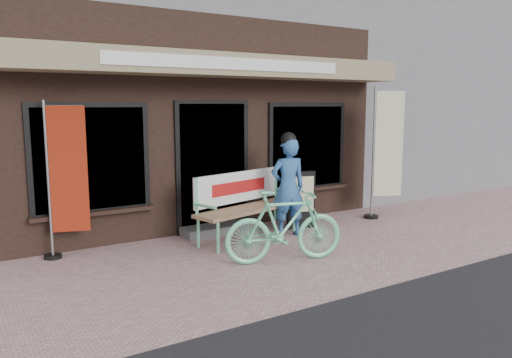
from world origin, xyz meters
TOP-DOWN VIEW (x-y plane):
  - ground at (0.00, 0.00)m, footprint 70.00×70.00m
  - storefront at (0.00, 4.96)m, footprint 7.00×6.77m
  - neighbor_right_near at (8.50, 5.50)m, footprint 10.00×7.00m
  - bench at (0.21, 1.29)m, footprint 2.03×0.98m
  - person at (0.89, 1.04)m, footprint 0.66×0.51m
  - bicycle at (0.03, -0.07)m, footprint 1.73×0.92m
  - nobori_red at (-2.42, 1.70)m, footprint 0.65×0.32m
  - nobori_cream at (3.20, 1.14)m, footprint 0.72×0.40m
  - menu_stand at (1.36, 1.31)m, footprint 0.51×0.22m

SIDE VIEW (x-z plane):
  - ground at x=0.00m, z-range 0.00..0.00m
  - bicycle at x=0.03m, z-range 0.00..1.00m
  - menu_stand at x=1.36m, z-range 0.01..1.01m
  - bench at x=0.21m, z-range 0.09..1.16m
  - person at x=0.89m, z-range -0.01..1.69m
  - nobori_red at x=-2.42m, z-range 0.04..2.24m
  - nobori_cream at x=3.20m, z-range 0.04..2.51m
  - neighbor_right_near at x=8.50m, z-range 0.00..5.60m
  - storefront at x=0.00m, z-range -0.01..5.99m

